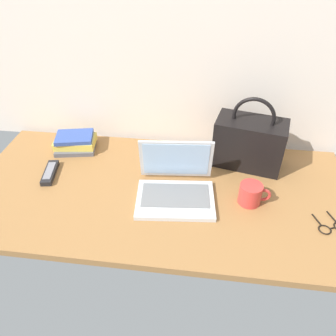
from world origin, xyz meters
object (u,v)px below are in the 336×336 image
(handbag, at_px, (249,142))
(book_stack, at_px, (75,142))
(coffee_mug, at_px, (251,194))
(eyeglasses, at_px, (332,227))
(laptop, at_px, (176,185))
(remote_control_near, at_px, (50,173))

(handbag, relative_size, book_stack, 1.57)
(coffee_mug, relative_size, eyeglasses, 0.97)
(coffee_mug, bearing_deg, laptop, 178.24)
(laptop, bearing_deg, eyeglasses, -10.75)
(laptop, relative_size, coffee_mug, 2.62)
(laptop, bearing_deg, book_stack, 152.57)
(coffee_mug, distance_m, eyeglasses, 0.31)
(laptop, relative_size, remote_control_near, 1.99)
(laptop, xyz_separation_m, eyeglasses, (0.59, -0.11, -0.04))
(remote_control_near, bearing_deg, handbag, 12.99)
(coffee_mug, xyz_separation_m, handbag, (-0.00, 0.26, 0.07))
(laptop, height_order, eyeglasses, laptop)
(laptop, bearing_deg, handbag, 40.29)
(remote_control_near, relative_size, handbag, 0.50)
(eyeglasses, bearing_deg, remote_control_near, 171.76)
(remote_control_near, relative_size, eyeglasses, 1.28)
(eyeglasses, xyz_separation_m, handbag, (-0.29, 0.37, 0.11))
(eyeglasses, distance_m, book_stack, 1.18)
(handbag, bearing_deg, remote_control_near, -167.01)
(remote_control_near, height_order, book_stack, book_stack)
(remote_control_near, xyz_separation_m, book_stack, (0.04, 0.22, 0.02))
(coffee_mug, distance_m, handbag, 0.27)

